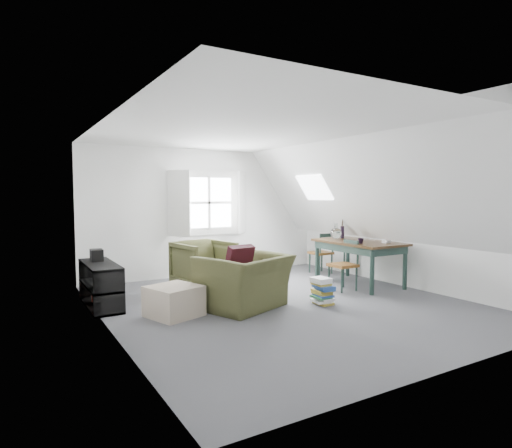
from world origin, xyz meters
TOP-DOWN VIEW (x-y plane):
  - floor at (0.00, 0.00)m, footprint 5.50×5.50m
  - ceiling at (0.00, 0.00)m, footprint 5.50×5.50m
  - wall_back at (0.00, 2.75)m, footprint 5.00×0.00m
  - wall_front at (0.00, -2.75)m, footprint 5.00×0.00m
  - wall_left at (-2.50, 0.00)m, footprint 0.00×5.50m
  - wall_right at (2.50, 0.00)m, footprint 0.00×5.50m
  - slope_left at (-1.55, 0.00)m, footprint 3.19×5.50m
  - slope_right at (1.55, 0.00)m, footprint 3.19×5.50m
  - dormer_window at (0.00, 2.68)m, footprint 1.71×0.35m
  - skylight at (1.55, 1.30)m, footprint 0.35×0.75m
  - armchair_near at (-0.63, 0.12)m, footprint 1.45×1.37m
  - armchair_far at (-0.59, 1.62)m, footprint 1.01×1.03m
  - throw_pillow at (-0.63, 0.27)m, footprint 0.44×0.28m
  - ottoman at (-1.63, 0.23)m, footprint 0.77×0.77m
  - dining_table at (1.91, 0.46)m, footprint 0.94×1.57m
  - demijohn at (1.76, 0.91)m, footprint 0.20×0.20m
  - vase_twigs at (2.01, 1.01)m, footprint 0.07×0.08m
  - cup at (1.66, 0.16)m, footprint 0.11×0.11m
  - paper_box at (2.11, 0.01)m, footprint 0.14×0.10m
  - dining_chair_far at (2.02, 1.63)m, footprint 0.39×0.39m
  - dining_chair_near at (1.38, 0.26)m, footprint 0.40×0.40m
  - media_shelf at (-2.37, 1.21)m, footprint 0.41×1.23m
  - electronics_box at (-2.37, 1.50)m, footprint 0.18×0.24m
  - magazine_stack at (0.46, -0.29)m, footprint 0.29×0.35m

SIDE VIEW (x-z plane):
  - floor at x=0.00m, z-range 0.00..0.00m
  - armchair_near at x=-0.63m, z-range -0.38..0.38m
  - armchair_far at x=-0.59m, z-range -0.41..0.41m
  - magazine_stack at x=0.46m, z-range 0.00..0.39m
  - ottoman at x=-1.63m, z-range 0.00..0.40m
  - media_shelf at x=-2.37m, z-range -0.03..0.60m
  - dining_chair_far at x=2.02m, z-range 0.02..0.86m
  - dining_chair_near at x=1.38m, z-range 0.02..0.86m
  - throw_pillow at x=-0.63m, z-range 0.47..0.89m
  - dining_table at x=1.91m, z-range 0.29..1.07m
  - electronics_box at x=-2.37m, z-range 0.62..0.80m
  - cup at x=1.66m, z-range 0.74..0.83m
  - paper_box at x=2.11m, z-range 0.78..0.83m
  - demijohn at x=1.76m, z-range 0.76..1.05m
  - vase_twigs at x=2.01m, z-range 0.63..1.20m
  - wall_back at x=0.00m, z-range -1.25..3.75m
  - wall_front at x=0.00m, z-range -1.25..3.75m
  - wall_left at x=-2.50m, z-range -1.50..4.00m
  - wall_right at x=2.50m, z-range -1.50..4.00m
  - dormer_window at x=0.00m, z-range 0.80..2.10m
  - skylight at x=1.55m, z-range 1.51..1.98m
  - slope_left at x=-1.55m, z-range -0.47..4.02m
  - slope_right at x=1.55m, z-range -0.47..4.02m
  - ceiling at x=0.00m, z-range 2.50..2.50m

